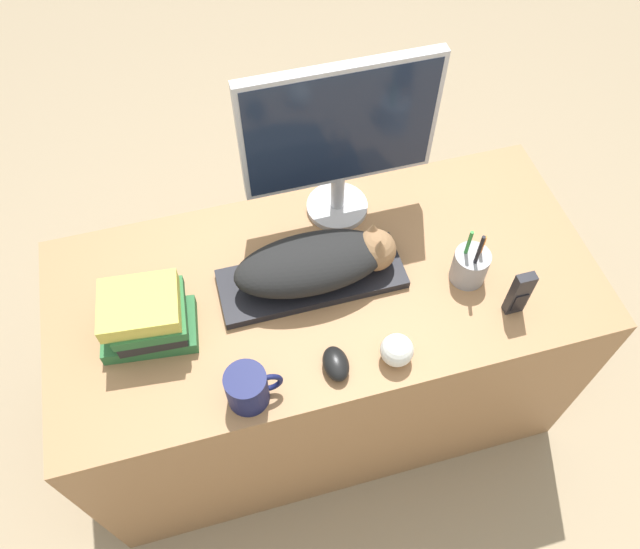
# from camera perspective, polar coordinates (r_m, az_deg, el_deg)

# --- Properties ---
(ground_plane) EXTENTS (12.00, 12.00, 0.00)m
(ground_plane) POSITION_cam_1_polar(r_m,az_deg,el_deg) (2.08, 2.75, -18.82)
(ground_plane) COLOR #998466
(desk) EXTENTS (1.37, 0.63, 0.71)m
(desk) POSITION_cam_1_polar(r_m,az_deg,el_deg) (1.86, 0.34, -6.77)
(desk) COLOR #9E7047
(desk) RESTS_ON ground_plane
(keyboard) EXTENTS (0.46, 0.16, 0.02)m
(keyboard) POSITION_cam_1_polar(r_m,az_deg,el_deg) (1.54, -0.77, -0.41)
(keyboard) COLOR black
(keyboard) RESTS_ON desk
(cat) EXTENTS (0.40, 0.17, 0.12)m
(cat) POSITION_cam_1_polar(r_m,az_deg,el_deg) (1.49, 0.10, 1.24)
(cat) COLOR black
(cat) RESTS_ON keyboard
(monitor) EXTENTS (0.48, 0.16, 0.46)m
(monitor) POSITION_cam_1_polar(r_m,az_deg,el_deg) (1.50, 1.83, 12.71)
(monitor) COLOR #B7B7BC
(monitor) RESTS_ON desk
(computer_mouse) EXTENTS (0.06, 0.09, 0.04)m
(computer_mouse) POSITION_cam_1_polar(r_m,az_deg,el_deg) (1.42, 1.46, -8.16)
(computer_mouse) COLOR black
(computer_mouse) RESTS_ON desk
(coffee_mug) EXTENTS (0.13, 0.09, 0.10)m
(coffee_mug) POSITION_cam_1_polar(r_m,az_deg,el_deg) (1.37, -6.59, -10.27)
(coffee_mug) COLOR #141947
(coffee_mug) RESTS_ON desk
(pen_cup) EXTENTS (0.09, 0.09, 0.19)m
(pen_cup) POSITION_cam_1_polar(r_m,az_deg,el_deg) (1.57, 13.55, 0.79)
(pen_cup) COLOR #939399
(pen_cup) RESTS_ON desk
(baseball) EXTENTS (0.08, 0.08, 0.08)m
(baseball) POSITION_cam_1_polar(r_m,az_deg,el_deg) (1.42, 7.04, -6.88)
(baseball) COLOR silver
(baseball) RESTS_ON desk
(phone) EXTENTS (0.05, 0.03, 0.14)m
(phone) POSITION_cam_1_polar(r_m,az_deg,el_deg) (1.53, 17.77, -1.70)
(phone) COLOR black
(phone) RESTS_ON desk
(book_stack) EXTENTS (0.23, 0.17, 0.14)m
(book_stack) POSITION_cam_1_polar(r_m,az_deg,el_deg) (1.47, -15.54, -3.80)
(book_stack) COLOR #2D6B38
(book_stack) RESTS_ON desk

